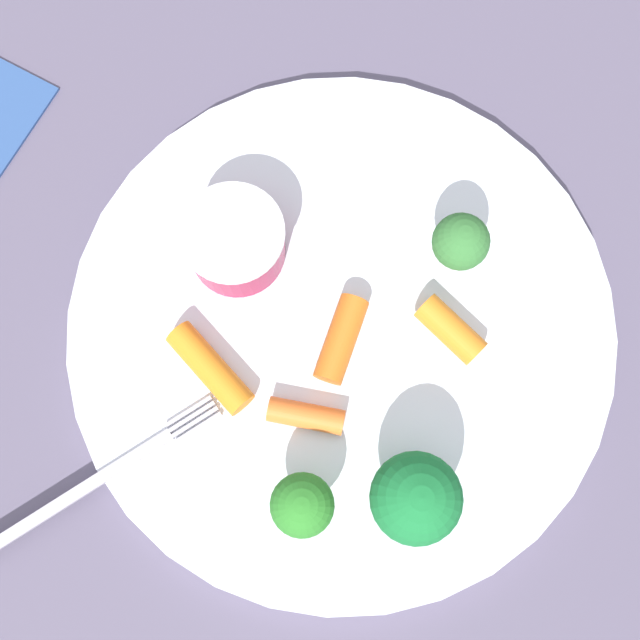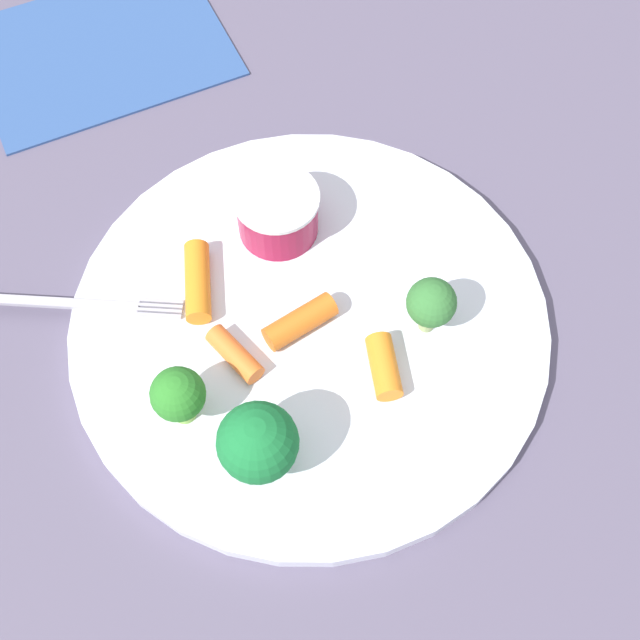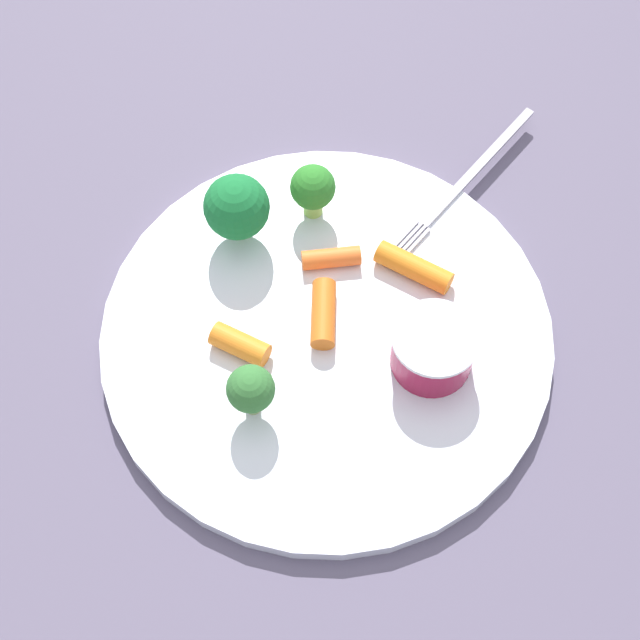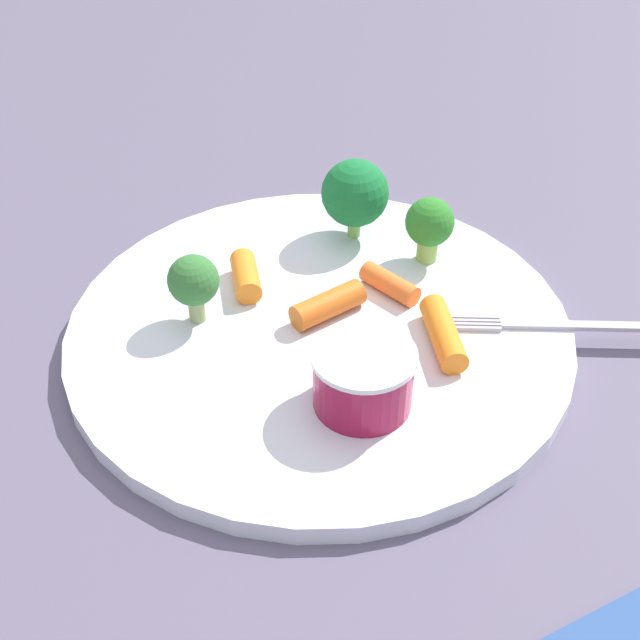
{
  "view_description": "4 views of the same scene",
  "coord_description": "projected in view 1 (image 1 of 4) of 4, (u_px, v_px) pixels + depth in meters",
  "views": [
    {
      "loc": [
        0.09,
        -0.01,
        0.43
      ],
      "look_at": [
        -0.0,
        -0.01,
        0.02
      ],
      "focal_mm": 43.81,
      "sensor_mm": 36.0,
      "label": 1
    },
    {
      "loc": [
        0.18,
        0.16,
        0.46
      ],
      "look_at": [
        -0.0,
        0.01,
        0.02
      ],
      "focal_mm": 45.61,
      "sensor_mm": 36.0,
      "label": 2
    },
    {
      "loc": [
        -0.29,
        0.08,
        0.58
      ],
      "look_at": [
        0.0,
        0.0,
        0.02
      ],
      "focal_mm": 54.62,
      "sensor_mm": 36.0,
      "label": 3
    },
    {
      "loc": [
        -0.31,
        -0.24,
        0.33
      ],
      "look_at": [
        -0.01,
        -0.0,
        0.02
      ],
      "focal_mm": 46.72,
      "sensor_mm": 36.0,
      "label": 4
    }
  ],
  "objects": [
    {
      "name": "ground_plane",
      "position": [
        341.0,
        331.0,
        0.44
      ],
      "size": [
        2.4,
        2.4,
        0.0
      ],
      "primitive_type": "plane",
      "color": "#5A5269"
    },
    {
      "name": "plate",
      "position": [
        341.0,
        329.0,
        0.43
      ],
      "size": [
        0.3,
        0.3,
        0.01
      ],
      "primitive_type": "cylinder",
      "color": "white",
      "rests_on": "ground_plane"
    },
    {
      "name": "sauce_cup",
      "position": [
        235.0,
        242.0,
        0.42
      ],
      "size": [
        0.06,
        0.06,
        0.04
      ],
      "color": "maroon",
      "rests_on": "plate"
    },
    {
      "name": "broccoli_floret_0",
      "position": [
        302.0,
        505.0,
        0.38
      ],
      "size": [
        0.03,
        0.03,
        0.04
      ],
      "color": "#95C557",
      "rests_on": "plate"
    },
    {
      "name": "broccoli_floret_1",
      "position": [
        460.0,
        242.0,
        0.41
      ],
      "size": [
        0.03,
        0.03,
        0.04
      ],
      "color": "#95AA6B",
      "rests_on": "plate"
    },
    {
      "name": "broccoli_floret_2",
      "position": [
        416.0,
        498.0,
        0.38
      ],
      "size": [
        0.05,
        0.05,
        0.06
      ],
      "color": "#88C061",
      "rests_on": "plate"
    },
    {
      "name": "carrot_stick_0",
      "position": [
        306.0,
        416.0,
        0.41
      ],
      "size": [
        0.02,
        0.04,
        0.01
      ],
      "primitive_type": "cylinder",
      "rotation": [
        1.57,
        0.0,
        6.15
      ],
      "color": "orange",
      "rests_on": "plate"
    },
    {
      "name": "carrot_stick_1",
      "position": [
        337.0,
        339.0,
        0.42
      ],
      "size": [
        0.05,
        0.03,
        0.02
      ],
      "primitive_type": "cylinder",
      "rotation": [
        1.57,
        0.0,
        4.43
      ],
      "color": "orange",
      "rests_on": "plate"
    },
    {
      "name": "carrot_stick_2",
      "position": [
        210.0,
        368.0,
        0.41
      ],
      "size": [
        0.05,
        0.05,
        0.02
      ],
      "primitive_type": "cylinder",
      "rotation": [
        1.57,
        0.0,
        5.5
      ],
      "color": "orange",
      "rests_on": "plate"
    },
    {
      "name": "carrot_stick_3",
      "position": [
        450.0,
        337.0,
        0.42
      ],
      "size": [
        0.04,
        0.04,
        0.02
      ],
      "primitive_type": "cylinder",
      "rotation": [
        1.57,
        0.0,
        2.41
      ],
      "color": "orange",
      "rests_on": "plate"
    },
    {
      "name": "fork",
      "position": [
        88.0,
        486.0,
        0.41
      ],
      "size": [
        0.1,
        0.14,
        0.0
      ],
      "color": "#B0ACB9",
      "rests_on": "plate"
    }
  ]
}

